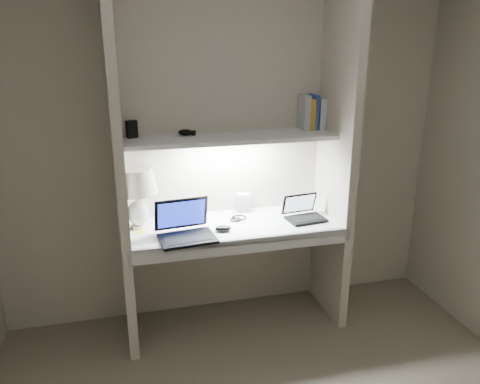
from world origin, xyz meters
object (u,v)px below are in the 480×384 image
object	(u,v)px
table_lamp	(136,188)
book_row	(315,112)
speaker	(244,202)
laptop_main	(185,229)
laptop_netbook	(304,213)

from	to	relation	value
table_lamp	book_row	xyz separation A→B (m)	(1.29, 0.11, 0.43)
table_lamp	speaker	world-z (taller)	table_lamp
laptop_main	laptop_netbook	bearing A→B (deg)	1.39
speaker	laptop_main	bearing A→B (deg)	-135.28
speaker	table_lamp	bearing A→B (deg)	-162.90
table_lamp	laptop_main	xyz separation A→B (m)	(0.28, -0.24, -0.22)
table_lamp	laptop_main	size ratio (longest dim) A/B	1.08
table_lamp	laptop_netbook	world-z (taller)	table_lamp
laptop_main	book_row	bearing A→B (deg)	12.85
laptop_main	laptop_netbook	distance (m)	0.86
laptop_main	laptop_netbook	size ratio (longest dim) A/B	1.34
laptop_main	speaker	size ratio (longest dim) A/B	2.80
laptop_main	book_row	world-z (taller)	book_row
speaker	book_row	bearing A→B (deg)	5.94
laptop_main	table_lamp	bearing A→B (deg)	133.62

